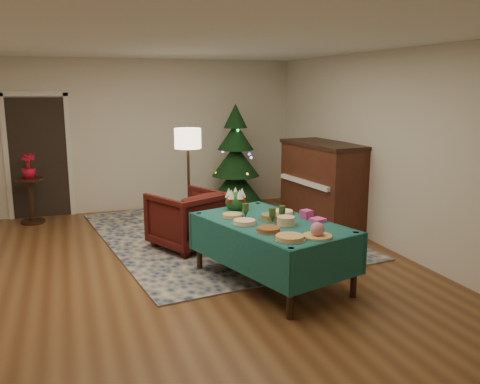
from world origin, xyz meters
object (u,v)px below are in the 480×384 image
object	(u,v)px
floor_lamp	(188,145)
side_table	(31,201)
gift_box	(306,214)
armchair	(187,217)
christmas_tree	(236,163)
piano	(323,187)
buffet_table	(272,234)
potted_plant	(29,171)

from	to	relation	value
floor_lamp	side_table	bearing A→B (deg)	146.46
gift_box	side_table	size ratio (longest dim) A/B	0.15
floor_lamp	side_table	distance (m)	2.93
gift_box	floor_lamp	bearing A→B (deg)	111.92
armchair	christmas_tree	distance (m)	2.42
christmas_tree	piano	world-z (taller)	christmas_tree
buffet_table	gift_box	xyz separation A→B (m)	(0.44, 0.03, 0.19)
gift_box	armchair	size ratio (longest dim) A/B	0.13
buffet_table	side_table	size ratio (longest dim) A/B	2.78
buffet_table	christmas_tree	distance (m)	3.63
side_table	piano	world-z (taller)	piano
buffet_table	christmas_tree	world-z (taller)	christmas_tree
buffet_table	side_table	xyz separation A→B (m)	(-2.72, 3.72, -0.21)
armchair	piano	distance (m)	2.30
gift_box	potted_plant	size ratio (longest dim) A/B	0.28
armchair	piano	xyz separation A→B (m)	(2.27, 0.30, 0.22)
gift_box	side_table	distance (m)	4.88
buffet_table	piano	xyz separation A→B (m)	(1.67, 1.89, 0.09)
floor_lamp	christmas_tree	bearing A→B (deg)	48.31
gift_box	side_table	xyz separation A→B (m)	(-3.17, 3.69, -0.40)
gift_box	piano	world-z (taller)	piano
buffet_table	piano	bearing A→B (deg)	48.62
armchair	piano	size ratio (longest dim) A/B	0.54
buffet_table	floor_lamp	world-z (taller)	floor_lamp
floor_lamp	christmas_tree	xyz separation A→B (m)	(1.19, 1.34, -0.51)
buffet_table	piano	world-z (taller)	piano
potted_plant	piano	xyz separation A→B (m)	(4.39, -1.82, -0.20)
side_table	piano	size ratio (longest dim) A/B	0.46
armchair	christmas_tree	world-z (taller)	christmas_tree
armchair	side_table	size ratio (longest dim) A/B	1.18
side_table	piano	xyz separation A→B (m)	(4.39, -1.82, 0.30)
buffet_table	armchair	distance (m)	1.71
armchair	side_table	distance (m)	3.00
buffet_table	christmas_tree	bearing A→B (deg)	77.80
buffet_table	floor_lamp	size ratio (longest dim) A/B	1.29
side_table	potted_plant	size ratio (longest dim) A/B	1.85
floor_lamp	piano	size ratio (longest dim) A/B	0.98
armchair	floor_lamp	size ratio (longest dim) A/B	0.55
floor_lamp	piano	world-z (taller)	floor_lamp
floor_lamp	side_table	xyz separation A→B (m)	(-2.29, 1.52, -1.01)
buffet_table	christmas_tree	size ratio (longest dim) A/B	1.08
christmas_tree	side_table	bearing A→B (deg)	177.04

